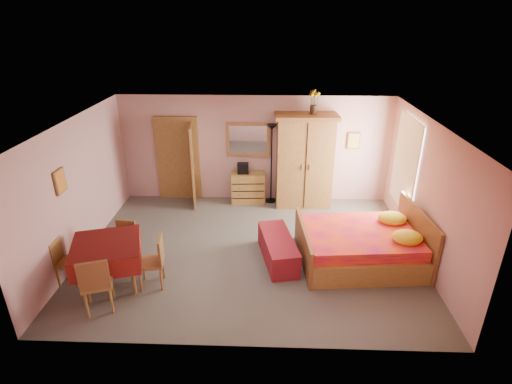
{
  "coord_description": "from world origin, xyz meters",
  "views": [
    {
      "loc": [
        0.36,
        -6.76,
        4.32
      ],
      "look_at": [
        0.1,
        0.3,
        1.15
      ],
      "focal_mm": 28.0,
      "sensor_mm": 36.0,
      "label": 1
    }
  ],
  "objects_px": {
    "bed": "(360,237)",
    "stereo": "(243,168)",
    "bench": "(278,249)",
    "chest_of_drawers": "(248,188)",
    "sunflower_vase": "(314,102)",
    "floor_lamp": "(271,164)",
    "wardrobe": "(304,161)",
    "chair_east": "(151,262)",
    "chair_north": "(124,244)",
    "dining_table": "(109,264)",
    "chair_west": "(69,261)",
    "wall_mirror": "(248,140)",
    "chair_south": "(97,282)"
  },
  "relations": [
    {
      "from": "sunflower_vase",
      "to": "chair_east",
      "type": "distance_m",
      "value": 4.92
    },
    {
      "from": "wall_mirror",
      "to": "chair_north",
      "type": "xyz_separation_m",
      "value": [
        -2.16,
        -2.96,
        -1.14
      ]
    },
    {
      "from": "stereo",
      "to": "wardrobe",
      "type": "relative_size",
      "value": 0.12
    },
    {
      "from": "chest_of_drawers",
      "to": "dining_table",
      "type": "bearing_deg",
      "value": -126.53
    },
    {
      "from": "floor_lamp",
      "to": "bench",
      "type": "bearing_deg",
      "value": -86.89
    },
    {
      "from": "bench",
      "to": "chair_north",
      "type": "relative_size",
      "value": 1.72
    },
    {
      "from": "chest_of_drawers",
      "to": "chair_east",
      "type": "height_order",
      "value": "chair_east"
    },
    {
      "from": "stereo",
      "to": "chair_north",
      "type": "relative_size",
      "value": 0.33
    },
    {
      "from": "bed",
      "to": "chair_south",
      "type": "distance_m",
      "value": 4.63
    },
    {
      "from": "chair_west",
      "to": "chair_east",
      "type": "distance_m",
      "value": 1.44
    },
    {
      "from": "chest_of_drawers",
      "to": "wardrobe",
      "type": "relative_size",
      "value": 0.36
    },
    {
      "from": "floor_lamp",
      "to": "wardrobe",
      "type": "bearing_deg",
      "value": -8.88
    },
    {
      "from": "wardrobe",
      "to": "chair_south",
      "type": "distance_m",
      "value": 5.3
    },
    {
      "from": "bench",
      "to": "chair_north",
      "type": "xyz_separation_m",
      "value": [
        -2.86,
        -0.22,
        0.17
      ]
    },
    {
      "from": "sunflower_vase",
      "to": "chest_of_drawers",
      "type": "bearing_deg",
      "value": 178.26
    },
    {
      "from": "wall_mirror",
      "to": "chair_west",
      "type": "bearing_deg",
      "value": -127.48
    },
    {
      "from": "stereo",
      "to": "bed",
      "type": "height_order",
      "value": "bed"
    },
    {
      "from": "chest_of_drawers",
      "to": "bench",
      "type": "bearing_deg",
      "value": -77.78
    },
    {
      "from": "sunflower_vase",
      "to": "chair_south",
      "type": "height_order",
      "value": "sunflower_vase"
    },
    {
      "from": "chest_of_drawers",
      "to": "bed",
      "type": "distance_m",
      "value": 3.36
    },
    {
      "from": "sunflower_vase",
      "to": "chair_west",
      "type": "relative_size",
      "value": 0.65
    },
    {
      "from": "sunflower_vase",
      "to": "chair_south",
      "type": "distance_m",
      "value": 5.74
    },
    {
      "from": "wardrobe",
      "to": "chair_south",
      "type": "height_order",
      "value": "wardrobe"
    },
    {
      "from": "stereo",
      "to": "dining_table",
      "type": "xyz_separation_m",
      "value": [
        -2.09,
        -3.38,
        -0.49
      ]
    },
    {
      "from": "chest_of_drawers",
      "to": "wardrobe",
      "type": "distance_m",
      "value": 1.54
    },
    {
      "from": "bed",
      "to": "dining_table",
      "type": "distance_m",
      "value": 4.53
    },
    {
      "from": "sunflower_vase",
      "to": "bed",
      "type": "distance_m",
      "value": 3.26
    },
    {
      "from": "floor_lamp",
      "to": "sunflower_vase",
      "type": "xyz_separation_m",
      "value": [
        0.92,
        -0.1,
        1.53
      ]
    },
    {
      "from": "chair_east",
      "to": "stereo",
      "type": "bearing_deg",
      "value": -29.92
    },
    {
      "from": "floor_lamp",
      "to": "chair_east",
      "type": "relative_size",
      "value": 2.11
    },
    {
      "from": "bed",
      "to": "stereo",
      "type": "bearing_deg",
      "value": 128.28
    },
    {
      "from": "chair_south",
      "to": "chair_east",
      "type": "distance_m",
      "value": 0.91
    },
    {
      "from": "bench",
      "to": "chair_west",
      "type": "distance_m",
      "value": 3.72
    },
    {
      "from": "wardrobe",
      "to": "bed",
      "type": "xyz_separation_m",
      "value": [
        0.89,
        -2.44,
        -0.61
      ]
    },
    {
      "from": "dining_table",
      "to": "chair_west",
      "type": "xyz_separation_m",
      "value": [
        -0.71,
        0.02,
        0.01
      ]
    },
    {
      "from": "floor_lamp",
      "to": "chair_west",
      "type": "distance_m",
      "value": 4.91
    },
    {
      "from": "bed",
      "to": "dining_table",
      "type": "xyz_separation_m",
      "value": [
        -4.44,
        -0.87,
        -0.11
      ]
    },
    {
      "from": "chair_east",
      "to": "chair_south",
      "type": "bearing_deg",
      "value": 124.98
    },
    {
      "from": "bed",
      "to": "chair_north",
      "type": "xyz_separation_m",
      "value": [
        -4.39,
        -0.25,
        -0.11
      ]
    },
    {
      "from": "chair_west",
      "to": "bed",
      "type": "bearing_deg",
      "value": 98.5
    },
    {
      "from": "sunflower_vase",
      "to": "dining_table",
      "type": "height_order",
      "value": "sunflower_vase"
    },
    {
      "from": "wall_mirror",
      "to": "wardrobe",
      "type": "distance_m",
      "value": 1.44
    },
    {
      "from": "bench",
      "to": "dining_table",
      "type": "relative_size",
      "value": 1.29
    },
    {
      "from": "dining_table",
      "to": "chair_south",
      "type": "bearing_deg",
      "value": -84.13
    },
    {
      "from": "sunflower_vase",
      "to": "chair_north",
      "type": "bearing_deg",
      "value": -143.38
    },
    {
      "from": "bed",
      "to": "chair_east",
      "type": "bearing_deg",
      "value": -171.52
    },
    {
      "from": "bed",
      "to": "floor_lamp",
      "type": "bearing_deg",
      "value": 118.15
    },
    {
      "from": "wall_mirror",
      "to": "chair_south",
      "type": "distance_m",
      "value": 4.85
    },
    {
      "from": "stereo",
      "to": "bench",
      "type": "relative_size",
      "value": 0.19
    },
    {
      "from": "sunflower_vase",
      "to": "dining_table",
      "type": "bearing_deg",
      "value": -137.93
    }
  ]
}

